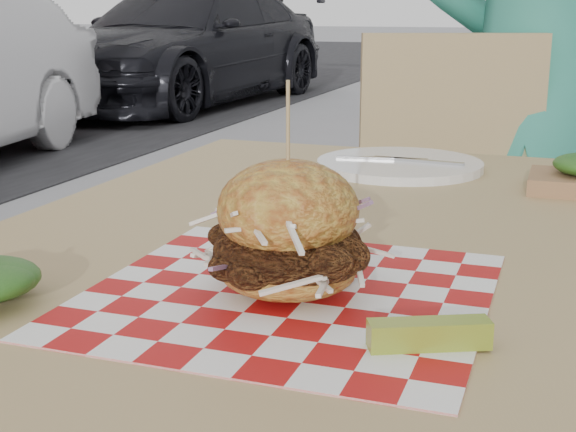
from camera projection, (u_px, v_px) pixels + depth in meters
name	position (u px, v px, depth m)	size (l,w,h in m)	color
diner	(531.00, 84.00, 1.94)	(0.60, 0.40, 1.65)	teal
car_dark	(187.00, 44.00, 8.46)	(1.73, 4.24, 1.23)	black
patio_table	(325.00, 299.00, 0.95)	(0.80, 1.20, 0.75)	tan
patio_chair	(427.00, 214.00, 1.82)	(0.54, 0.54, 0.95)	tan
paper_liner	(288.00, 293.00, 0.74)	(0.36, 0.36, 0.00)	red
sandwich	(288.00, 236.00, 0.73)	(0.17, 0.17, 0.19)	gold
pickle_spear	(429.00, 334.00, 0.62)	(0.10, 0.02, 0.02)	olive
place_setting	(400.00, 165.00, 1.31)	(0.27, 0.27, 0.02)	white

